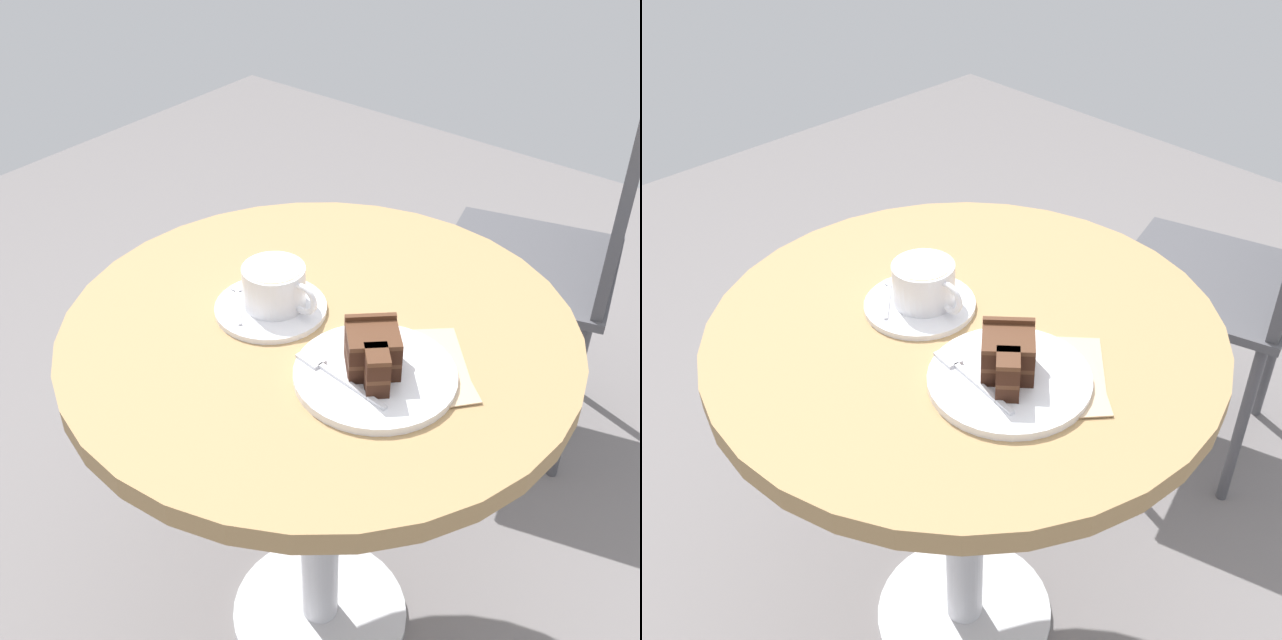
% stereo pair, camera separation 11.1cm
% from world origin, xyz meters
% --- Properties ---
extents(ground_plane, '(4.40, 4.40, 0.01)m').
position_xyz_m(ground_plane, '(0.00, 0.00, -0.01)').
color(ground_plane, slate).
rests_on(ground_plane, ground).
extents(cafe_table, '(0.76, 0.76, 0.72)m').
position_xyz_m(cafe_table, '(0.00, 0.00, 0.60)').
color(cafe_table, '#A37F51').
rests_on(cafe_table, ground).
extents(saucer, '(0.17, 0.17, 0.01)m').
position_xyz_m(saucer, '(-0.08, -0.02, 0.72)').
color(saucer, white).
rests_on(saucer, cafe_table).
extents(coffee_cup, '(0.13, 0.09, 0.06)m').
position_xyz_m(coffee_cup, '(-0.08, -0.01, 0.76)').
color(coffee_cup, white).
rests_on(coffee_cup, saucer).
extents(teaspoon, '(0.08, 0.08, 0.00)m').
position_xyz_m(teaspoon, '(-0.13, -0.03, 0.73)').
color(teaspoon, silver).
rests_on(teaspoon, saucer).
extents(cake_plate, '(0.22, 0.22, 0.01)m').
position_xyz_m(cake_plate, '(0.13, -0.05, 0.72)').
color(cake_plate, white).
rests_on(cake_plate, cafe_table).
extents(cake_slice, '(0.10, 0.10, 0.07)m').
position_xyz_m(cake_slice, '(0.13, -0.05, 0.76)').
color(cake_slice, '#381E14').
rests_on(cake_slice, cake_plate).
extents(fork, '(0.16, 0.04, 0.00)m').
position_xyz_m(fork, '(0.09, -0.09, 0.73)').
color(fork, silver).
rests_on(fork, cake_plate).
extents(napkin, '(0.23, 0.23, 0.00)m').
position_xyz_m(napkin, '(0.16, -0.00, 0.72)').
color(napkin, tan).
rests_on(napkin, cafe_table).
extents(cafe_chair, '(0.47, 0.47, 0.90)m').
position_xyz_m(cafe_chair, '(0.08, 0.77, 0.53)').
color(cafe_chair, '#4C4C51').
rests_on(cafe_chair, ground).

